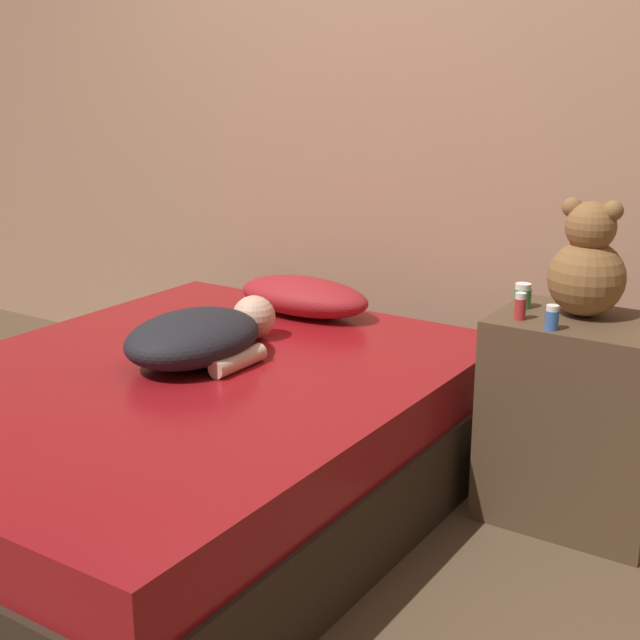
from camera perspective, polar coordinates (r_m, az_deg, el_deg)
The scene contains 10 objects.
ground_plane at distance 3.12m, azimuth -8.75°, elevation -11.60°, with size 12.00×12.00×0.00m, color brown.
wall_back at distance 3.80m, azimuth 3.69°, elevation 14.04°, with size 8.00×0.06×2.60m.
bed at distance 3.01m, azimuth -8.95°, elevation -7.65°, with size 1.57×2.00×0.47m.
nightstand at distance 2.99m, azimuth 16.14°, elevation -6.21°, with size 0.55×0.41×0.68m.
pillow at distance 3.52m, azimuth -1.05°, elevation 1.52°, with size 0.57×0.28×0.15m.
person_lying at distance 3.01m, azimuth -7.64°, elevation -1.01°, with size 0.40×0.67×0.17m.
teddy_bear at distance 2.89m, azimuth 16.75°, elevation 3.35°, with size 0.24×0.24×0.37m.
bottle_blue at distance 2.74m, azimuth 14.63°, elevation 0.14°, with size 0.04×0.04×0.08m.
bottle_red at distance 2.82m, azimuth 12.69°, elevation 0.85°, with size 0.04×0.04×0.08m.
bottle_green at distance 2.95m, azimuth 12.84°, elevation 1.51°, with size 0.06×0.06×0.08m.
Camera 1 is at (1.88, -2.02, 1.45)m, focal length 50.00 mm.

